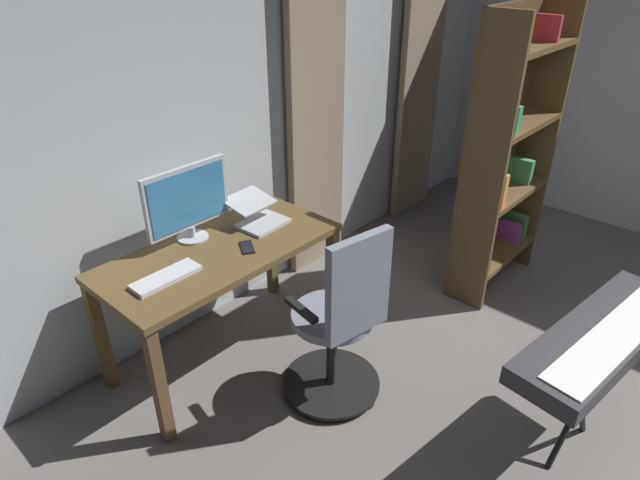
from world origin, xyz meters
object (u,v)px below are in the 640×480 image
object	(u,v)px
desk	(221,264)
laptop	(258,215)
piano_keyboard	(602,339)
computer_keyboard	(166,277)
computer_mouse	(259,205)
bookshelf	(502,157)
cell_phone_face_up	(247,247)
computer_monitor	(188,200)
office_chair	(340,326)

from	to	relation	value
desk	laptop	distance (m)	0.39
laptop	piano_keyboard	world-z (taller)	laptop
computer_keyboard	desk	bearing A→B (deg)	-172.60
laptop	computer_mouse	distance (m)	0.22
bookshelf	cell_phone_face_up	bearing A→B (deg)	-20.24
computer_monitor	piano_keyboard	bearing A→B (deg)	108.97
cell_phone_face_up	bookshelf	size ratio (longest dim) A/B	0.07
computer_keyboard	cell_phone_face_up	xyz separation A→B (m)	(-0.49, 0.06, -0.01)
computer_mouse	bookshelf	xyz separation A→B (m)	(-1.36, 0.98, 0.20)
computer_keyboard	computer_mouse	size ratio (longest dim) A/B	3.62
desk	bookshelf	distance (m)	2.04
laptop	computer_monitor	bearing A→B (deg)	-23.36
desk	cell_phone_face_up	distance (m)	0.19
computer_monitor	computer_keyboard	distance (m)	0.49
desk	laptop	bearing A→B (deg)	-169.14
office_chair	bookshelf	bearing A→B (deg)	9.92
bookshelf	piano_keyboard	size ratio (longest dim) A/B	1.72
desk	bookshelf	bearing A→B (deg)	157.75
piano_keyboard	laptop	bearing A→B (deg)	-73.18
computer_monitor	bookshelf	world-z (taller)	bookshelf
computer_keyboard	cell_phone_face_up	bearing A→B (deg)	172.42
desk	laptop	size ratio (longest dim) A/B	4.00
desk	piano_keyboard	bearing A→B (deg)	110.13
desk	office_chair	world-z (taller)	office_chair
cell_phone_face_up	piano_keyboard	distance (m)	1.83
bookshelf	piano_keyboard	xyz separation A→B (m)	(1.18, 1.09, -0.25)
computer_monitor	laptop	bearing A→B (deg)	159.98
computer_mouse	piano_keyboard	distance (m)	2.08
computer_mouse	bookshelf	size ratio (longest dim) A/B	0.05
desk	piano_keyboard	xyz separation A→B (m)	(-0.68, 1.85, 0.06)
office_chair	computer_monitor	xyz separation A→B (m)	(0.21, -0.95, 0.50)
office_chair	bookshelf	world-z (taller)	bookshelf
computer_keyboard	bookshelf	distance (m)	2.36
laptop	desk	bearing A→B (deg)	7.52
desk	computer_keyboard	size ratio (longest dim) A/B	3.79
computer_keyboard	cell_phone_face_up	size ratio (longest dim) A/B	2.51
office_chair	laptop	world-z (taller)	office_chair
computer_mouse	piano_keyboard	bearing A→B (deg)	94.85
office_chair	cell_phone_face_up	size ratio (longest dim) A/B	7.55
bookshelf	computer_mouse	bearing A→B (deg)	-35.91
desk	piano_keyboard	distance (m)	1.97
desk	office_chair	bearing A→B (deg)	103.55
office_chair	laptop	xyz separation A→B (m)	(-0.18, -0.81, 0.31)
desk	office_chair	distance (m)	0.78
piano_keyboard	computer_monitor	bearing A→B (deg)	-63.76
desk	piano_keyboard	world-z (taller)	piano_keyboard
office_chair	computer_monitor	distance (m)	1.10
computer_keyboard	laptop	size ratio (longest dim) A/B	1.06
bookshelf	piano_keyboard	world-z (taller)	bookshelf
desk	computer_keyboard	world-z (taller)	computer_keyboard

